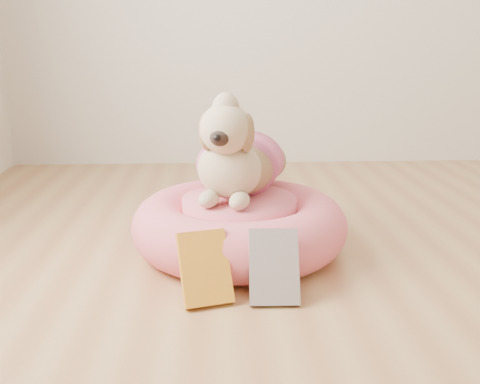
{
  "coord_description": "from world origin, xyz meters",
  "views": [
    {
      "loc": [
        -0.79,
        -0.98,
        0.71
      ],
      "look_at": [
        -0.71,
        0.75,
        0.23
      ],
      "focal_mm": 40.0,
      "sensor_mm": 36.0,
      "label": 1
    }
  ],
  "objects_px": {
    "book_yellow": "(205,268)",
    "book_white": "(274,267)",
    "pet_bed": "(239,225)",
    "dog": "(237,142)"
  },
  "relations": [
    {
      "from": "book_yellow",
      "to": "book_white",
      "type": "height_order",
      "value": "book_white"
    },
    {
      "from": "pet_bed",
      "to": "book_white",
      "type": "bearing_deg",
      "value": -78.37
    },
    {
      "from": "dog",
      "to": "book_yellow",
      "type": "bearing_deg",
      "value": -87.69
    },
    {
      "from": "pet_bed",
      "to": "dog",
      "type": "distance_m",
      "value": 0.29
    },
    {
      "from": "dog",
      "to": "book_white",
      "type": "relative_size",
      "value": 2.36
    },
    {
      "from": "pet_bed",
      "to": "dog",
      "type": "relative_size",
      "value": 1.47
    },
    {
      "from": "pet_bed",
      "to": "book_white",
      "type": "xyz_separation_m",
      "value": [
        0.08,
        -0.39,
        0.01
      ]
    },
    {
      "from": "pet_bed",
      "to": "dog",
      "type": "xyz_separation_m",
      "value": [
        -0.01,
        0.04,
        0.29
      ]
    },
    {
      "from": "pet_bed",
      "to": "book_yellow",
      "type": "distance_m",
      "value": 0.4
    },
    {
      "from": "dog",
      "to": "book_yellow",
      "type": "xyz_separation_m",
      "value": [
        -0.11,
        -0.42,
        -0.28
      ]
    }
  ]
}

